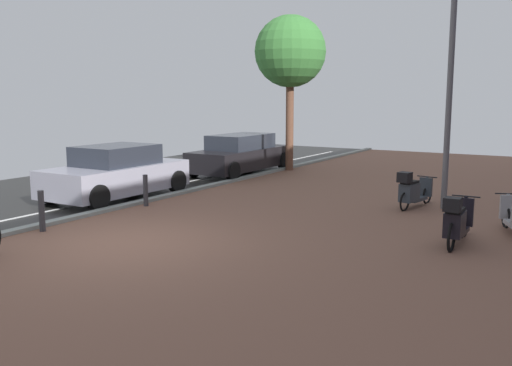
{
  "coord_description": "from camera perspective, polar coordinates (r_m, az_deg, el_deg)",
  "views": [
    {
      "loc": [
        7.26,
        -7.32,
        2.69
      ],
      "look_at": [
        2.25,
        1.03,
        1.17
      ],
      "focal_mm": 39.2,
      "sensor_mm": 36.0,
      "label": 1
    }
  ],
  "objects": [
    {
      "name": "scooter_far",
      "position": [
        13.98,
        15.65,
        -0.78
      ],
      "size": [
        0.64,
        1.71,
        0.95
      ],
      "color": "black",
      "rests_on": "ground"
    },
    {
      "name": "bollard_near",
      "position": [
        11.97,
        -21.04,
        -2.68
      ],
      "size": [
        0.12,
        0.12,
        0.83
      ],
      "color": "#38383D",
      "rests_on": "ground"
    },
    {
      "name": "street_tree",
      "position": [
        20.43,
        3.52,
        13.15
      ],
      "size": [
        2.55,
        2.55,
        5.54
      ],
      "color": "brown",
      "rests_on": "ground"
    },
    {
      "name": "parked_car_near",
      "position": [
        15.33,
        -14.06,
        0.97
      ],
      "size": [
        1.92,
        3.99,
        1.4
      ],
      "color": "#A2A1B2",
      "rests_on": "ground"
    },
    {
      "name": "ground",
      "position": [
        9.74,
        -7.32,
        -7.37
      ],
      "size": [
        21.0,
        40.0,
        0.13
      ],
      "color": "black"
    },
    {
      "name": "scooter_near",
      "position": [
        10.72,
        19.8,
        -3.74
      ],
      "size": [
        0.52,
        1.79,
        0.99
      ],
      "color": "black",
      "rests_on": "ground"
    },
    {
      "name": "parked_car_far",
      "position": [
        19.73,
        -1.56,
        2.93
      ],
      "size": [
        1.77,
        4.47,
        1.36
      ],
      "color": "black",
      "rests_on": "ground"
    },
    {
      "name": "bollard_far",
      "position": [
        14.01,
        -11.2,
        -0.75
      ],
      "size": [
        0.12,
        0.12,
        0.78
      ],
      "color": "#38383D",
      "rests_on": "ground"
    },
    {
      "name": "lamp_post",
      "position": [
        14.0,
        19.3,
        11.76
      ],
      "size": [
        0.2,
        0.52,
        6.38
      ],
      "color": "slate",
      "rests_on": "ground"
    }
  ]
}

